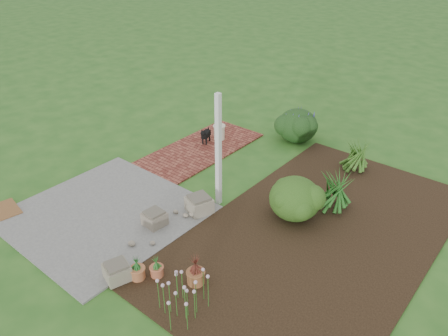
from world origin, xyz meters
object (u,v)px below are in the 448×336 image
Objects in this scene: black_dog at (205,134)px; evergreen_shrub at (295,198)px; stone_trough_near at (117,272)px; cream_ceramic_urn at (219,132)px.

evergreen_shrub reaches higher than black_dog.
stone_trough_near is 0.82× the size of black_dog.
evergreen_shrub is (3.63, -1.35, 0.17)m from black_dog.
stone_trough_near is at bearing -84.77° from black_dog.
stone_trough_near is at bearing -111.19° from evergreen_shrub.
cream_ceramic_urn is at bearing 152.91° from evergreen_shrub.
black_dog is 0.46m from cream_ceramic_urn.
evergreen_shrub reaches higher than cream_ceramic_urn.
black_dog is 1.23× the size of cream_ceramic_urn.
black_dog is at bearing -105.32° from cream_ceramic_urn.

